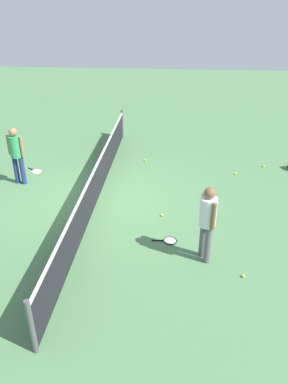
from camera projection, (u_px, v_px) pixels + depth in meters
The scene contains 11 objects.
ground_plane at pixel (98, 198), 10.27m from camera, with size 40.00×40.00×0.00m, color #4C7A4C.
court_net at pixel (97, 182), 10.03m from camera, with size 10.09×0.09×1.07m.
player_near_side at pixel (207, 218), 7.46m from camera, with size 0.51×0.45×1.70m.
player_far_side at pixel (16, 151), 10.61m from camera, with size 0.41×0.53×1.70m.
tennis_racket_near_player at pixel (169, 241), 8.48m from camera, with size 0.33×0.59×0.03m.
tennis_racket_far_player at pixel (36, 171), 11.79m from camera, with size 0.48×0.58×0.03m.
tennis_ball_near_player at pixel (264, 166), 12.10m from camera, with size 0.07×0.07×0.07m, color #C6E033.
tennis_ball_by_net at pixel (162, 215), 9.42m from camera, with size 0.07×0.07×0.07m, color #C6E033.
tennis_ball_midcourt at pixel (243, 276), 7.40m from camera, with size 0.07×0.07×0.07m, color #C6E033.
tennis_ball_baseline at pixel (236, 174), 11.59m from camera, with size 0.07×0.07×0.07m, color #C6E033.
tennis_ball_stray_left at pixel (145, 160), 12.52m from camera, with size 0.07×0.07×0.07m, color #C6E033.
Camera 1 is at (-8.83, -2.04, 4.99)m, focal length 34.83 mm.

